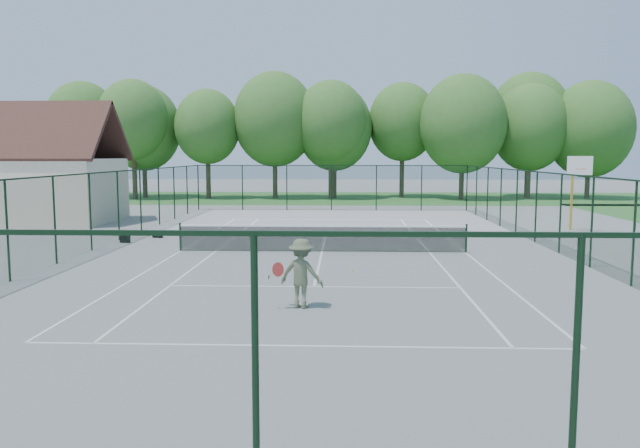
{
  "coord_description": "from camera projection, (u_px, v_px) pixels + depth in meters",
  "views": [
    {
      "loc": [
        0.83,
        -23.7,
        3.73
      ],
      "look_at": [
        0.0,
        -2.0,
        1.3
      ],
      "focal_mm": 35.0,
      "sensor_mm": 36.0,
      "label": 1
    }
  ],
  "objects": [
    {
      "name": "sports_bag_b",
      "position": [
        158.0,
        234.0,
        28.02
      ],
      "size": [
        0.48,
        0.4,
        0.32
      ],
      "primitive_type": "cube",
      "rotation": [
        0.0,
        0.0,
        -0.43
      ],
      "color": "black",
      "rests_on": "ground"
    },
    {
      "name": "sports_bag_a",
      "position": [
        125.0,
        239.0,
        26.43
      ],
      "size": [
        0.43,
        0.33,
        0.31
      ],
      "primitive_type": "cube",
      "rotation": [
        0.0,
        0.0,
        -0.28
      ],
      "color": "black",
      "rests_on": "ground"
    },
    {
      "name": "tree_line_far",
      "position": [
        334.0,
        128.0,
        53.11
      ],
      "size": [
        39.4,
        6.4,
        9.7
      ],
      "color": "#453424",
      "rests_on": "ground"
    },
    {
      "name": "grass_far",
      "position": [
        334.0,
        198.0,
        53.78
      ],
      "size": [
        80.0,
        16.0,
        0.01
      ],
      "primitive_type": "cube",
      "color": "#377830",
      "rests_on": "ground"
    },
    {
      "name": "basketball_goal",
      "position": [
        576.0,
        178.0,
        30.23
      ],
      "size": [
        1.2,
        1.43,
        3.65
      ],
      "color": "gold",
      "rests_on": "ground"
    },
    {
      "name": "tennis_net",
      "position": [
        322.0,
        237.0,
        23.92
      ],
      "size": [
        11.08,
        0.08,
        1.1
      ],
      "color": "black",
      "rests_on": "ground"
    },
    {
      "name": "tennis_player",
      "position": [
        301.0,
        273.0,
        15.15
      ],
      "size": [
        2.14,
        0.93,
        1.7
      ],
      "color": "#5F6549",
      "rests_on": "ground"
    },
    {
      "name": "ground",
      "position": [
        322.0,
        252.0,
        23.99
      ],
      "size": [
        140.0,
        140.0,
        0.0
      ],
      "primitive_type": "plane",
      "color": "gray",
      "rests_on": "ground"
    },
    {
      "name": "fence_enclosure",
      "position": [
        322.0,
        211.0,
        23.81
      ],
      "size": [
        18.05,
        36.05,
        3.02
      ],
      "color": "#15311C",
      "rests_on": "ground"
    },
    {
      "name": "court_lines",
      "position": [
        322.0,
        252.0,
        23.98
      ],
      "size": [
        11.05,
        23.85,
        0.01
      ],
      "color": "white",
      "rests_on": "ground"
    },
    {
      "name": "utility_building",
      "position": [
        37.0,
        166.0,
        34.18
      ],
      "size": [
        8.6,
        6.27,
        6.63
      ],
      "color": "beige",
      "rests_on": "ground"
    }
  ]
}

